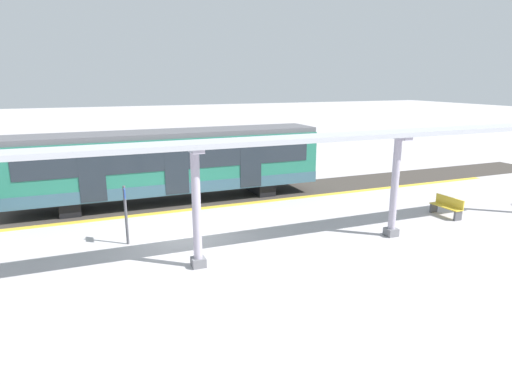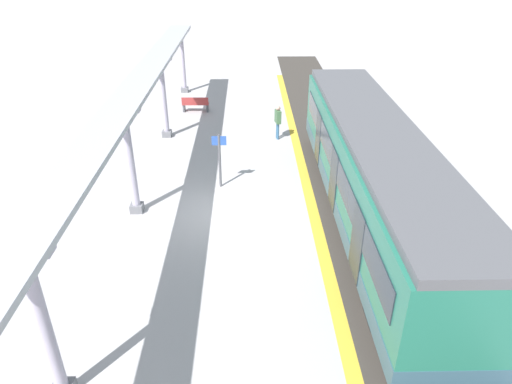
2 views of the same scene
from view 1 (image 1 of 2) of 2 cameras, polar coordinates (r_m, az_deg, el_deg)
The scene contains 9 objects.
ground_plane at distance 17.31m, azimuth -9.44°, elevation -5.60°, with size 176.00×176.00×0.00m, color #A7A3A5.
tactile_edge_strip at distance 20.39m, azimuth -11.53°, elevation -2.59°, with size 0.39×38.27×0.01m, color gold.
trackbed at distance 22.09m, azimuth -12.42°, elevation -1.32°, with size 3.20×50.27×0.01m, color #38332D.
train_near_carriage at distance 21.78m, azimuth -10.99°, elevation 3.49°, with size 2.65×14.69×3.48m.
canopy_pillar_third at distance 13.83m, azimuth -7.75°, elevation -2.11°, with size 1.10×0.44×3.88m.
canopy_pillar_fourth at distance 17.30m, azimuth 17.58°, elevation 0.70°, with size 1.10×0.44×3.88m.
canopy_beam at distance 13.47m, azimuth -6.94°, elevation 6.17°, with size 1.20×30.98×0.16m, color #A8AAB2.
bench_mid_platform at distance 21.08m, azimuth 23.59°, elevation -1.72°, with size 1.52×0.50×0.86m.
platform_info_sign at distance 16.49m, azimuth -16.60°, elevation -2.18°, with size 0.56×0.10×2.20m.
Camera 1 is at (15.92, -3.43, 5.87)m, focal length 30.78 mm.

